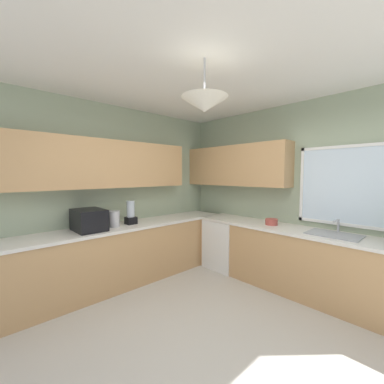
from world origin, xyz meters
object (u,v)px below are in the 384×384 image
at_px(dishwasher, 226,244).
at_px(blender_appliance, 131,214).
at_px(microwave, 89,220).
at_px(bowl, 271,222).
at_px(sink_assembly, 334,234).
at_px(kettle, 114,219).

relative_size(dishwasher, blender_appliance, 2.34).
xyz_separation_m(microwave, bowl, (1.51, 2.15, -0.10)).
distance_m(microwave, blender_appliance, 0.63).
xyz_separation_m(microwave, sink_assembly, (2.37, 2.16, -0.13)).
bearing_deg(blender_appliance, sink_assembly, 32.89).
relative_size(sink_assembly, bowl, 3.29).
xyz_separation_m(kettle, bowl, (1.49, 1.80, -0.07)).
relative_size(kettle, bowl, 1.30).
xyz_separation_m(sink_assembly, blender_appliance, (-2.37, -1.53, 0.15)).
bearing_deg(bowl, sink_assembly, 0.44).
xyz_separation_m(kettle, sink_assembly, (2.35, 1.81, -0.11)).
distance_m(sink_assembly, bowl, 0.85).
xyz_separation_m(microwave, kettle, (0.02, 0.35, -0.03)).
bearing_deg(sink_assembly, blender_appliance, -147.11).
bearing_deg(dishwasher, sink_assembly, 1.23).
bearing_deg(microwave, blender_appliance, 90.00).
height_order(microwave, blender_appliance, blender_appliance).
bearing_deg(microwave, sink_assembly, 42.40).
height_order(kettle, bowl, kettle).
relative_size(microwave, sink_assembly, 0.80).
bearing_deg(microwave, dishwasher, 72.73).
bearing_deg(kettle, dishwasher, 70.11).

